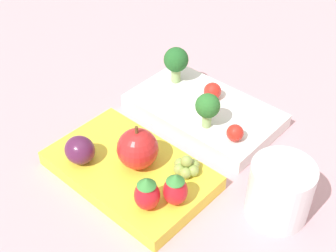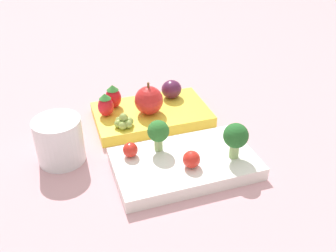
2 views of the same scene
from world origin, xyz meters
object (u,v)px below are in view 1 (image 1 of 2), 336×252
(cherry_tomato_0, at_px, (235,133))
(cherry_tomato_1, at_px, (210,90))
(bento_box_savoury, at_px, (201,110))
(strawberry_1, at_px, (147,193))
(broccoli_floret_1, at_px, (176,61))
(strawberry_0, at_px, (175,189))
(drinking_cup, at_px, (280,191))
(bento_box_fruit, at_px, (130,170))
(broccoli_floret_0, at_px, (208,107))
(grape_cluster, at_px, (186,166))
(apple, at_px, (140,150))
(plum, at_px, (80,150))

(cherry_tomato_0, distance_m, cherry_tomato_1, 0.09)
(bento_box_savoury, distance_m, strawberry_1, 0.20)
(bento_box_savoury, bearing_deg, broccoli_floret_1, 158.22)
(strawberry_0, bearing_deg, drinking_cup, 37.47)
(bento_box_fruit, height_order, drinking_cup, drinking_cup)
(drinking_cup, bearing_deg, broccoli_floret_0, 155.60)
(bento_box_savoury, xyz_separation_m, grape_cluster, (0.06, -0.12, 0.02))
(strawberry_0, bearing_deg, cherry_tomato_1, 112.07)
(apple, height_order, plum, apple)
(drinking_cup, bearing_deg, strawberry_0, -142.53)
(broccoli_floret_0, relative_size, apple, 0.85)
(strawberry_1, bearing_deg, bento_box_fruit, 147.03)
(broccoli_floret_1, height_order, apple, apple)
(bento_box_savoury, bearing_deg, grape_cluster, -63.93)
(apple, height_order, strawberry_1, apple)
(broccoli_floret_1, height_order, plum, broccoli_floret_1)
(bento_box_savoury, bearing_deg, strawberry_0, -65.48)
(bento_box_fruit, relative_size, plum, 5.54)
(bento_box_savoury, relative_size, drinking_cup, 3.08)
(broccoli_floret_0, xyz_separation_m, plum, (-0.09, -0.15, -0.01))
(cherry_tomato_1, bearing_deg, grape_cluster, -67.35)
(bento_box_savoury, relative_size, broccoli_floret_0, 4.38)
(broccoli_floret_1, relative_size, plum, 1.46)
(cherry_tomato_0, relative_size, cherry_tomato_1, 0.89)
(bento_box_fruit, distance_m, grape_cluster, 0.07)
(bento_box_fruit, distance_m, apple, 0.04)
(strawberry_1, height_order, grape_cluster, strawberry_1)
(apple, bearing_deg, strawberry_0, -18.00)
(bento_box_savoury, xyz_separation_m, drinking_cup, (0.17, -0.10, 0.03))
(strawberry_0, bearing_deg, bento_box_savoury, 114.52)
(cherry_tomato_0, height_order, plum, plum)
(broccoli_floret_0, xyz_separation_m, broccoli_floret_1, (-0.09, 0.06, 0.00))
(cherry_tomato_1, xyz_separation_m, grape_cluster, (0.06, -0.14, -0.00))
(strawberry_0, bearing_deg, broccoli_floret_0, 108.57)
(bento_box_savoury, xyz_separation_m, cherry_tomato_1, (0.00, 0.02, 0.02))
(cherry_tomato_0, height_order, strawberry_0, strawberry_0)
(cherry_tomato_1, bearing_deg, broccoli_floret_0, -60.39)
(broccoli_floret_0, bearing_deg, apple, -101.93)
(bento_box_fruit, bearing_deg, plum, -150.67)
(strawberry_0, height_order, strawberry_1, strawberry_1)
(strawberry_1, bearing_deg, grape_cluster, 87.07)
(bento_box_fruit, distance_m, cherry_tomato_0, 0.14)
(plum, bearing_deg, broccoli_floret_0, 59.36)
(cherry_tomato_0, bearing_deg, broccoli_floret_1, 155.74)
(bento_box_savoury, relative_size, broccoli_floret_1, 3.92)
(bento_box_savoury, xyz_separation_m, strawberry_1, (0.06, -0.19, 0.03))
(apple, bearing_deg, bento_box_fruit, -145.78)
(cherry_tomato_1, bearing_deg, bento_box_fruit, -90.94)
(broccoli_floret_0, bearing_deg, grape_cluster, -72.36)
(bento_box_savoury, height_order, plum, plum)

